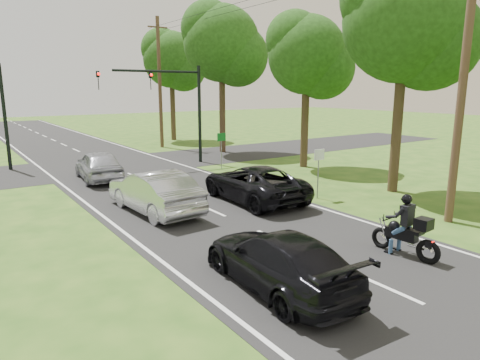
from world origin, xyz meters
The scene contains 18 objects.
ground centered at (0.00, 0.00, 0.00)m, with size 140.00×140.00×0.00m, color #285116.
road centered at (0.00, 10.00, 0.01)m, with size 8.00×100.00×0.01m, color black.
cross_road centered at (0.00, 16.00, 0.01)m, with size 60.00×7.00×0.01m, color black.
motorcycle_rider centered at (2.12, -3.07, 0.71)m, with size 0.59×2.10×1.80m.
dark_suv centered at (2.24, 4.28, 0.75)m, with size 2.46×5.34×1.49m, color black.
silver_sedan centered at (-1.90, 5.00, 0.81)m, with size 1.70×4.87×1.60m, color #B5B6BA.
silver_suv centered at (-1.85, 12.09, 0.78)m, with size 1.82×4.53×1.54m, color #AAABB2.
dark_car_behind centered at (-2.06, -2.50, 0.68)m, with size 1.88×4.64×1.35m, color black.
traffic_signal centered at (3.34, 14.00, 4.14)m, with size 6.38×0.44×6.00m.
signal_pole_far centered at (-5.20, 18.00, 3.00)m, with size 0.20×0.20×6.00m, color black.
utility_pole_near centered at (6.20, -2.00, 5.08)m, with size 1.60×0.28×10.00m.
utility_pole_far centered at (6.20, 22.00, 5.08)m, with size 1.60×0.28×10.00m.
sign_white centered at (4.70, 2.98, 1.60)m, with size 0.55×0.07×2.12m.
sign_green centered at (4.90, 10.98, 1.60)m, with size 0.55×0.07×2.12m.
tree_row_b centered at (8.79, 1.76, 7.13)m, with size 5.60×5.43×10.06m.
tree_row_c centered at (9.75, 8.80, 6.23)m, with size 4.80×4.65×8.76m.
tree_row_d centered at (9.10, 16.76, 7.43)m, with size 5.76×5.58×10.45m.
tree_row_e centered at (9.48, 25.78, 6.83)m, with size 5.28×5.12×9.61m.
Camera 1 is at (-8.17, -9.72, 4.62)m, focal length 32.00 mm.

